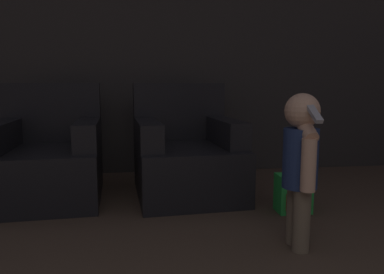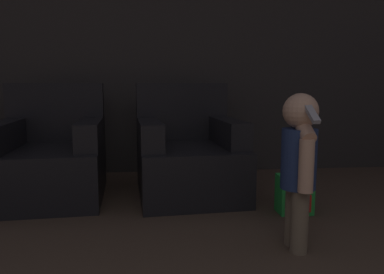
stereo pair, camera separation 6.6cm
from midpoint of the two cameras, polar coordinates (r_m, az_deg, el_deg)
name	(u,v)px [view 2 (the right image)]	position (r m, az deg, el deg)	size (l,w,h in m)	color
wall_back	(163,39)	(3.74, -4.00, 14.64)	(8.40, 0.05, 2.60)	#33302D
armchair_left	(51,158)	(3.06, -20.11, -3.05)	(0.84, 0.97, 0.88)	black
armchair_right	(188,156)	(2.97, 0.02, -2.89)	(0.85, 0.98, 0.88)	black
person_toddler	(299,159)	(2.00, 16.94, -3.22)	(0.18, 0.32, 0.82)	brown
toy_backpack	(295,194)	(2.65, 16.05, -8.40)	(0.22, 0.18, 0.26)	green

